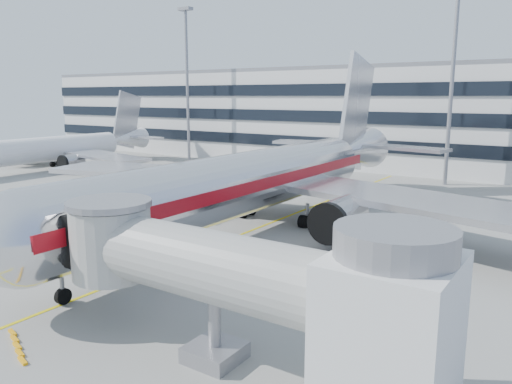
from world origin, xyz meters
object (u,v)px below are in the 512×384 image
Objects in this scene: main_jet at (262,178)px; belt_loader at (100,228)px; cargo_container_left at (2,216)px; ramp_worker at (86,229)px; baggage_tug at (48,236)px; cargo_container_right at (51,222)px.

main_jet reaches higher than belt_loader.
cargo_container_left is 1.07× the size of ramp_worker.
cargo_container_right is at bearing 143.09° from baggage_tug.
main_jet is at bearing 55.42° from baggage_tug.
cargo_container_left is at bearing -146.09° from main_jet.
main_jet is 17.82m from cargo_container_right.
cargo_container_right is (-3.89, -1.78, 0.32)m from belt_loader.
cargo_container_left is 5.48m from cargo_container_right.
belt_loader is 2.09× the size of cargo_container_left.
baggage_tug is at bearing -167.80° from ramp_worker.
ramp_worker is at bearing -127.18° from main_jet.
belt_loader is at bearing 85.43° from baggage_tug.
ramp_worker reaches higher than cargo_container_left.
belt_loader is 2.24× the size of ramp_worker.
baggage_tug is at bearing -124.58° from main_jet.
cargo_container_right is (-3.53, 2.65, 0.01)m from baggage_tug.
belt_loader is 9.70m from cargo_container_left.
belt_loader reaches higher than baggage_tug.
belt_loader is at bearing 24.57° from cargo_container_right.
cargo_container_left is at bearing -162.89° from belt_loader.
main_jet is 22.68m from cargo_container_left.
ramp_worker is at bearing 5.99° from cargo_container_left.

